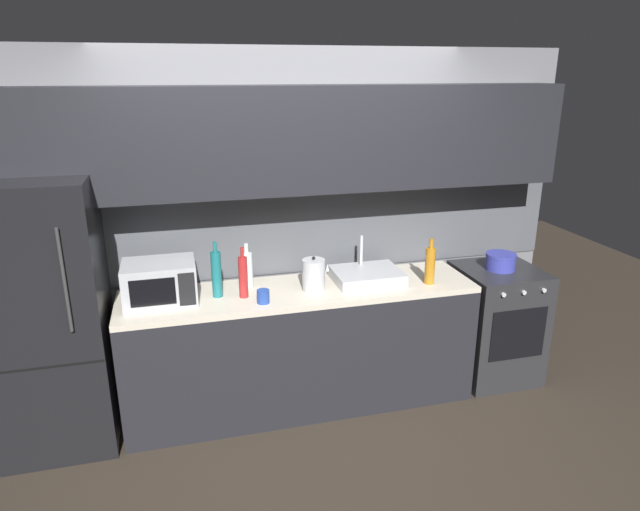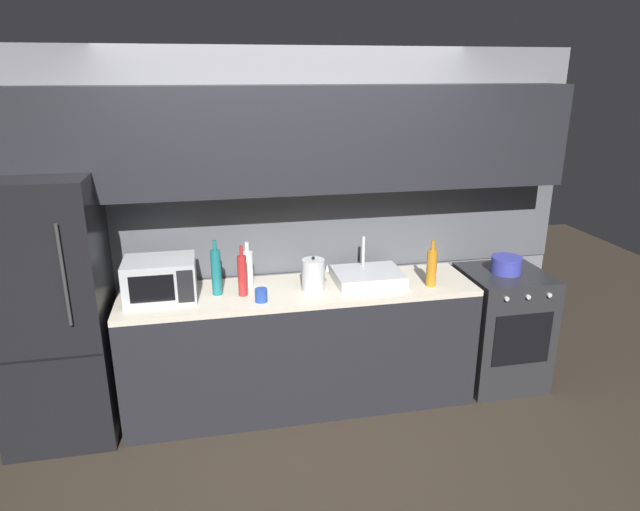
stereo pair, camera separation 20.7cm
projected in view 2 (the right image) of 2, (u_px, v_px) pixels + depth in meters
ground_plane at (327, 484)px, 3.33m from camera, size 10.00×10.00×0.00m
back_wall at (292, 188)px, 3.95m from camera, size 4.20×0.44×2.50m
counter_run at (301, 346)px, 4.02m from camera, size 2.46×0.60×0.90m
refrigerator at (53, 311)px, 3.58m from camera, size 0.68×0.69×1.75m
oven_range at (501, 327)px, 4.32m from camera, size 0.60×0.62×0.90m
microwave at (160, 279)px, 3.68m from camera, size 0.46×0.35×0.27m
sink_basin at (368, 276)px, 3.99m from camera, size 0.48×0.38×0.30m
kettle at (313, 275)px, 3.83m from camera, size 0.19×0.16×0.24m
wine_bottle_clear at (248, 268)px, 3.89m from camera, size 0.08×0.08×0.32m
wine_bottle_red at (242, 275)px, 3.72m from camera, size 0.06×0.06×0.35m
wine_bottle_teal at (216, 272)px, 3.73m from camera, size 0.07×0.07×0.38m
wine_bottle_amber at (432, 267)px, 3.89m from camera, size 0.07×0.07×0.33m
mug_blue at (261, 295)px, 3.65m from camera, size 0.08×0.08×0.09m
cooking_pot at (506, 265)px, 4.16m from camera, size 0.23×0.23×0.12m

